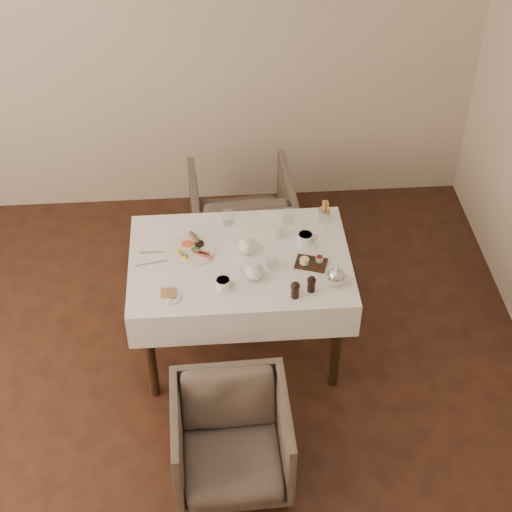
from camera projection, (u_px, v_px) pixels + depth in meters
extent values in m
plane|color=black|center=(171.00, 472.00, 4.33)|extent=(5.00, 5.00, 0.00)
plane|color=beige|center=(158.00, 25.00, 5.23)|extent=(4.50, 0.00, 4.50)
cube|color=black|center=(240.00, 263.00, 4.55)|extent=(1.20, 0.80, 0.04)
cube|color=white|center=(240.00, 273.00, 4.60)|extent=(1.28, 0.88, 0.23)
cylinder|color=black|center=(153.00, 275.00, 5.02)|extent=(0.06, 0.06, 0.70)
cylinder|color=black|center=(321.00, 266.00, 5.08)|extent=(0.06, 0.06, 0.70)
cylinder|color=black|center=(151.00, 355.00, 4.51)|extent=(0.06, 0.06, 0.70)
cylinder|color=black|center=(336.00, 344.00, 4.57)|extent=(0.06, 0.06, 0.70)
imported|color=#50453B|center=(231.00, 439.00, 4.15)|extent=(0.63, 0.65, 0.57)
imported|color=#50453B|center=(242.00, 216.00, 5.50)|extent=(0.73, 0.75, 0.65)
cylinder|color=white|center=(189.00, 250.00, 4.57)|extent=(0.30, 0.30, 0.01)
ellipsoid|color=#DB5427|center=(187.00, 243.00, 4.59)|extent=(0.07, 0.07, 0.03)
cylinder|color=brown|center=(195.00, 238.00, 4.63)|extent=(0.07, 0.11, 0.03)
cylinder|color=black|center=(199.00, 244.00, 4.59)|extent=(0.05, 0.05, 0.02)
cube|color=#A12529|center=(203.00, 254.00, 4.53)|extent=(0.10, 0.08, 0.01)
ellipsoid|color=#264C19|center=(196.00, 249.00, 4.56)|extent=(0.06, 0.05, 0.02)
cylinder|color=white|center=(166.00, 296.00, 4.29)|extent=(0.16, 0.16, 0.01)
cube|color=olive|center=(168.00, 293.00, 4.29)|extent=(0.09, 0.08, 0.01)
cube|color=white|center=(161.00, 298.00, 4.27)|extent=(0.13, 0.11, 0.01)
cylinder|color=white|center=(277.00, 231.00, 4.65)|extent=(0.09, 0.09, 0.08)
cylinder|color=white|center=(223.00, 288.00, 4.34)|extent=(0.13, 0.13, 0.01)
cylinder|color=white|center=(223.00, 283.00, 4.32)|extent=(0.09, 0.09, 0.06)
cylinder|color=#9E6747|center=(223.00, 280.00, 4.30)|extent=(0.07, 0.07, 0.00)
cylinder|color=white|center=(305.00, 243.00, 4.62)|extent=(0.14, 0.14, 0.01)
cylinder|color=white|center=(305.00, 238.00, 4.60)|extent=(0.10, 0.10, 0.06)
cylinder|color=#9E6747|center=(305.00, 235.00, 4.58)|extent=(0.08, 0.08, 0.00)
cylinder|color=silver|center=(228.00, 218.00, 4.73)|extent=(0.07, 0.07, 0.09)
cylinder|color=silver|center=(272.00, 260.00, 4.44)|extent=(0.09, 0.09, 0.09)
cylinder|color=silver|center=(288.00, 216.00, 4.74)|extent=(0.09, 0.09, 0.09)
cube|color=black|center=(311.00, 263.00, 4.48)|extent=(0.20, 0.17, 0.02)
cylinder|color=white|center=(304.00, 261.00, 4.46)|extent=(0.05, 0.05, 0.03)
cylinder|color=maroon|center=(319.00, 259.00, 4.48)|extent=(0.04, 0.04, 0.03)
cylinder|color=silver|center=(324.00, 216.00, 4.75)|extent=(0.07, 0.07, 0.09)
cube|color=silver|center=(157.00, 252.00, 4.56)|extent=(0.20, 0.02, 0.00)
cube|color=silver|center=(153.00, 263.00, 4.49)|extent=(0.20, 0.06, 0.00)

